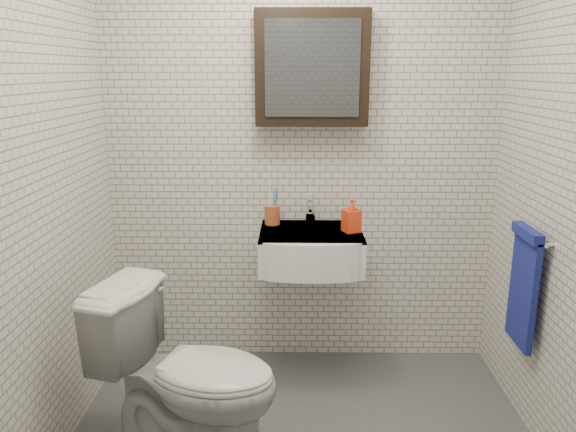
{
  "coord_description": "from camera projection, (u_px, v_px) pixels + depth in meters",
  "views": [
    {
      "loc": [
        -0.04,
        -2.14,
        1.7
      ],
      "look_at": [
        -0.07,
        0.45,
        1.02
      ],
      "focal_mm": 35.0,
      "sensor_mm": 36.0,
      "label": 1
    }
  ],
  "objects": [
    {
      "name": "mirror_cabinet",
      "position": [
        312.0,
        69.0,
        2.97
      ],
      "size": [
        0.6,
        0.15,
        0.6
      ],
      "color": "black",
      "rests_on": "room_shell"
    },
    {
      "name": "washbasin",
      "position": [
        311.0,
        250.0,
        3.02
      ],
      "size": [
        0.55,
        0.5,
        0.2
      ],
      "color": "white",
      "rests_on": "room_shell"
    },
    {
      "name": "towel_rail",
      "position": [
        524.0,
        282.0,
        2.64
      ],
      "size": [
        0.09,
        0.3,
        0.58
      ],
      "color": "silver",
      "rests_on": "room_shell"
    },
    {
      "name": "toothbrush_cup",
      "position": [
        272.0,
        214.0,
        3.15
      ],
      "size": [
        0.11,
        0.11,
        0.23
      ],
      "rotation": [
        0.0,
        0.0,
        0.42
      ],
      "color": "#A04A28",
      "rests_on": "washbasin"
    },
    {
      "name": "toilet",
      "position": [
        190.0,
        376.0,
        2.44
      ],
      "size": [
        0.88,
        0.65,
        0.81
      ],
      "primitive_type": "imported",
      "rotation": [
        0.0,
        0.0,
        1.29
      ],
      "color": "silver",
      "rests_on": "ground"
    },
    {
      "name": "soap_bottle",
      "position": [
        352.0,
        215.0,
        2.99
      ],
      "size": [
        0.11,
        0.11,
        0.18
      ],
      "primitive_type": "imported",
      "rotation": [
        0.0,
        0.0,
        0.42
      ],
      "color": "orange",
      "rests_on": "washbasin"
    },
    {
      "name": "room_shell",
      "position": [
        305.0,
        132.0,
        2.13
      ],
      "size": [
        2.22,
        2.02,
        2.51
      ],
      "color": "silver",
      "rests_on": "ground"
    },
    {
      "name": "faucet",
      "position": [
        310.0,
        212.0,
        3.17
      ],
      "size": [
        0.06,
        0.2,
        0.15
      ],
      "color": "silver",
      "rests_on": "washbasin"
    }
  ]
}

